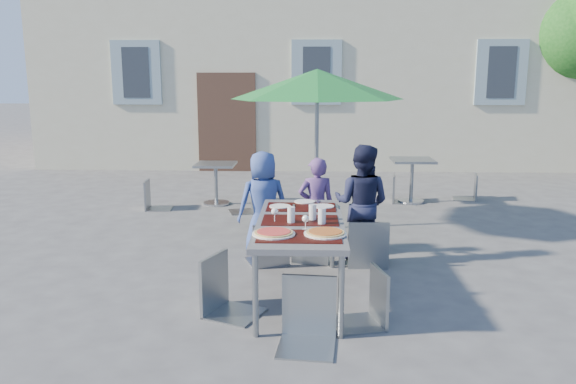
{
  "coord_description": "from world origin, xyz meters",
  "views": [
    {
      "loc": [
        -0.14,
        -5.11,
        2.03
      ],
      "look_at": [
        -0.37,
        0.85,
        0.84
      ],
      "focal_mm": 35.0,
      "sensor_mm": 36.0,
      "label": 1
    }
  ],
  "objects_px": {
    "chair_0": "(269,217)",
    "cafe_table_1": "(412,173)",
    "dining_table": "(300,226)",
    "patio_umbrella": "(317,86)",
    "chair_3": "(223,250)",
    "cafe_table_0": "(216,178)",
    "chair_4": "(369,264)",
    "chair_1": "(312,215)",
    "child_0": "(263,203)",
    "child_2": "(361,204)",
    "bg_chair_r_1": "(471,172)",
    "chair_5": "(308,272)",
    "bg_chair_l_0": "(152,177)",
    "child_1": "(316,207)",
    "chair_2": "(368,214)",
    "bg_chair_r_0": "(248,180)",
    "bg_chair_l_1": "(400,173)",
    "pizza_near_left": "(274,233)",
    "pizza_near_right": "(325,233)"
  },
  "relations": [
    {
      "from": "chair_0",
      "to": "patio_umbrella",
      "type": "bearing_deg",
      "value": 71.34
    },
    {
      "from": "chair_4",
      "to": "bg_chair_r_1",
      "type": "xyz_separation_m",
      "value": [
        2.28,
        5.15,
        -0.04
      ]
    },
    {
      "from": "child_2",
      "to": "bg_chair_l_0",
      "type": "bearing_deg",
      "value": -18.21
    },
    {
      "from": "child_0",
      "to": "child_2",
      "type": "bearing_deg",
      "value": 147.75
    },
    {
      "from": "child_1",
      "to": "chair_5",
      "type": "relative_size",
      "value": 1.19
    },
    {
      "from": "chair_1",
      "to": "cafe_table_0",
      "type": "bearing_deg",
      "value": 117.97
    },
    {
      "from": "pizza_near_right",
      "to": "chair_5",
      "type": "height_order",
      "value": "chair_5"
    },
    {
      "from": "cafe_table_1",
      "to": "bg_chair_r_1",
      "type": "distance_m",
      "value": 1.09
    },
    {
      "from": "chair_5",
      "to": "bg_chair_r_1",
      "type": "height_order",
      "value": "chair_5"
    },
    {
      "from": "child_0",
      "to": "bg_chair_l_0",
      "type": "relative_size",
      "value": 1.39
    },
    {
      "from": "dining_table",
      "to": "chair_1",
      "type": "distance_m",
      "value": 1.07
    },
    {
      "from": "chair_4",
      "to": "chair_5",
      "type": "height_order",
      "value": "chair_5"
    },
    {
      "from": "child_2",
      "to": "bg_chair_l_0",
      "type": "height_order",
      "value": "child_2"
    },
    {
      "from": "chair_2",
      "to": "bg_chair_l_1",
      "type": "height_order",
      "value": "chair_2"
    },
    {
      "from": "child_1",
      "to": "cafe_table_0",
      "type": "height_order",
      "value": "child_1"
    },
    {
      "from": "cafe_table_0",
      "to": "bg_chair_l_1",
      "type": "distance_m",
      "value": 3.08
    },
    {
      "from": "child_1",
      "to": "chair_4",
      "type": "distance_m",
      "value": 1.94
    },
    {
      "from": "chair_5",
      "to": "bg_chair_l_0",
      "type": "relative_size",
      "value": 1.11
    },
    {
      "from": "cafe_table_0",
      "to": "bg_chair_r_1",
      "type": "distance_m",
      "value": 4.36
    },
    {
      "from": "pizza_near_right",
      "to": "bg_chair_l_1",
      "type": "xyz_separation_m",
      "value": [
        1.39,
        4.79,
        -0.26
      ]
    },
    {
      "from": "child_0",
      "to": "bg_chair_r_1",
      "type": "xyz_separation_m",
      "value": [
        3.32,
        3.21,
        -0.12
      ]
    },
    {
      "from": "child_1",
      "to": "bg_chair_r_1",
      "type": "relative_size",
      "value": 1.38
    },
    {
      "from": "child_1",
      "to": "bg_chair_l_1",
      "type": "relative_size",
      "value": 1.33
    },
    {
      "from": "chair_2",
      "to": "bg_chair_l_0",
      "type": "bearing_deg",
      "value": 139.38
    },
    {
      "from": "chair_2",
      "to": "bg_chair_r_0",
      "type": "height_order",
      "value": "chair_2"
    },
    {
      "from": "chair_1",
      "to": "bg_chair_l_1",
      "type": "height_order",
      "value": "chair_1"
    },
    {
      "from": "bg_chair_l_0",
      "to": "chair_0",
      "type": "bearing_deg",
      "value": -52.79
    },
    {
      "from": "pizza_near_left",
      "to": "child_0",
      "type": "height_order",
      "value": "child_0"
    },
    {
      "from": "chair_0",
      "to": "cafe_table_1",
      "type": "xyz_separation_m",
      "value": [
        2.17,
        3.37,
        -0.05
      ]
    },
    {
      "from": "child_1",
      "to": "chair_0",
      "type": "relative_size",
      "value": 1.24
    },
    {
      "from": "patio_umbrella",
      "to": "chair_5",
      "type": "bearing_deg",
      "value": -91.63
    },
    {
      "from": "child_1",
      "to": "chair_5",
      "type": "bearing_deg",
      "value": 79.09
    },
    {
      "from": "chair_5",
      "to": "child_2",
      "type": "bearing_deg",
      "value": 74.03
    },
    {
      "from": "chair_1",
      "to": "chair_4",
      "type": "distance_m",
      "value": 1.71
    },
    {
      "from": "chair_0",
      "to": "chair_3",
      "type": "height_order",
      "value": "chair_3"
    },
    {
      "from": "cafe_table_0",
      "to": "bg_chair_r_0",
      "type": "xyz_separation_m",
      "value": [
        0.59,
        -0.53,
        0.07
      ]
    },
    {
      "from": "child_0",
      "to": "pizza_near_right",
      "type": "bearing_deg",
      "value": 89.51
    },
    {
      "from": "chair_1",
      "to": "child_2",
      "type": "bearing_deg",
      "value": 7.35
    },
    {
      "from": "dining_table",
      "to": "chair_4",
      "type": "bearing_deg",
      "value": -44.89
    },
    {
      "from": "dining_table",
      "to": "child_0",
      "type": "distance_m",
      "value": 1.44
    },
    {
      "from": "chair_4",
      "to": "cafe_table_0",
      "type": "height_order",
      "value": "chair_4"
    },
    {
      "from": "child_1",
      "to": "chair_1",
      "type": "height_order",
      "value": "child_1"
    },
    {
      "from": "chair_1",
      "to": "bg_chair_r_1",
      "type": "distance_m",
      "value": 4.46
    },
    {
      "from": "dining_table",
      "to": "patio_umbrella",
      "type": "relative_size",
      "value": 0.8
    },
    {
      "from": "dining_table",
      "to": "cafe_table_0",
      "type": "relative_size",
      "value": 2.69
    },
    {
      "from": "pizza_near_left",
      "to": "cafe_table_1",
      "type": "relative_size",
      "value": 0.5
    },
    {
      "from": "child_1",
      "to": "chair_2",
      "type": "bearing_deg",
      "value": 138.11
    },
    {
      "from": "chair_0",
      "to": "child_1",
      "type": "bearing_deg",
      "value": 35.18
    },
    {
      "from": "chair_3",
      "to": "chair_5",
      "type": "xyz_separation_m",
      "value": [
        0.74,
        -0.55,
        -0.0
      ]
    },
    {
      "from": "pizza_near_left",
      "to": "chair_3",
      "type": "xyz_separation_m",
      "value": [
        -0.45,
        0.11,
        -0.19
      ]
    }
  ]
}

